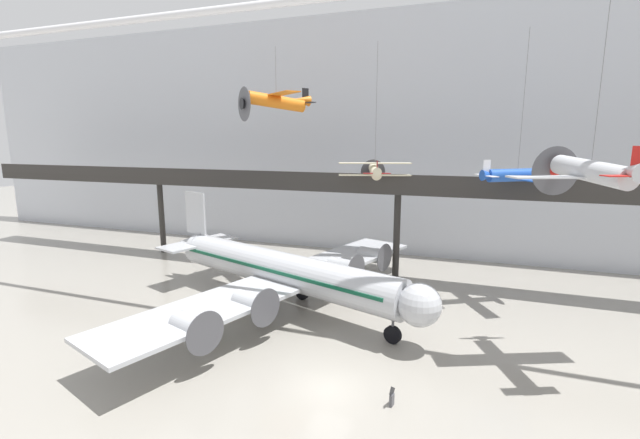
% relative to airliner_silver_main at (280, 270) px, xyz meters
% --- Properties ---
extents(ground_plane, '(260.00, 260.00, 0.00)m').
position_rel_airliner_silver_main_xyz_m(ground_plane, '(8.04, -10.64, -3.33)').
color(ground_plane, gray).
extents(hangar_back_wall, '(140.00, 3.00, 29.65)m').
position_rel_airliner_silver_main_xyz_m(hangar_back_wall, '(8.04, 22.44, 11.50)').
color(hangar_back_wall, silver).
rests_on(hangar_back_wall, ground).
extents(mezzanine_walkway, '(110.00, 3.20, 11.11)m').
position_rel_airliner_silver_main_xyz_m(mezzanine_walkway, '(8.04, 10.80, 6.08)').
color(mezzanine_walkway, '#2D2B28').
rests_on(mezzanine_walkway, ground).
extents(airliner_silver_main, '(28.53, 33.25, 9.23)m').
position_rel_airliner_silver_main_xyz_m(airliner_silver_main, '(0.00, 0.00, 0.00)').
color(airliner_silver_main, '#B7BABF').
rests_on(airliner_silver_main, ground).
extents(suspended_plane_blue_trainer, '(6.75, 7.53, 13.20)m').
position_rel_airliner_silver_main_xyz_m(suspended_plane_blue_trainer, '(18.76, 7.42, 8.14)').
color(suspended_plane_blue_trainer, '#1E4CAD').
extents(suspended_plane_cream_biplane, '(6.98, 5.88, 13.28)m').
position_rel_airliner_silver_main_xyz_m(suspended_plane_cream_biplane, '(6.28, 8.42, 8.16)').
color(suspended_plane_cream_biplane, beige).
extents(suspended_plane_silver_racer, '(9.05, 7.86, 12.57)m').
position_rel_airliner_silver_main_xyz_m(suspended_plane_silver_racer, '(21.75, -3.09, 9.27)').
color(suspended_plane_silver_racer, silver).
extents(suspended_plane_orange_highwing, '(8.11, 7.78, 7.39)m').
position_rel_airliner_silver_main_xyz_m(suspended_plane_orange_highwing, '(-4.06, 8.45, 14.94)').
color(suspended_plane_orange_highwing, orange).
extents(info_sign_pedestal, '(0.24, 0.77, 1.24)m').
position_rel_airliner_silver_main_xyz_m(info_sign_pedestal, '(11.79, -10.92, -2.87)').
color(info_sign_pedestal, '#4C4C51').
rests_on(info_sign_pedestal, ground).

